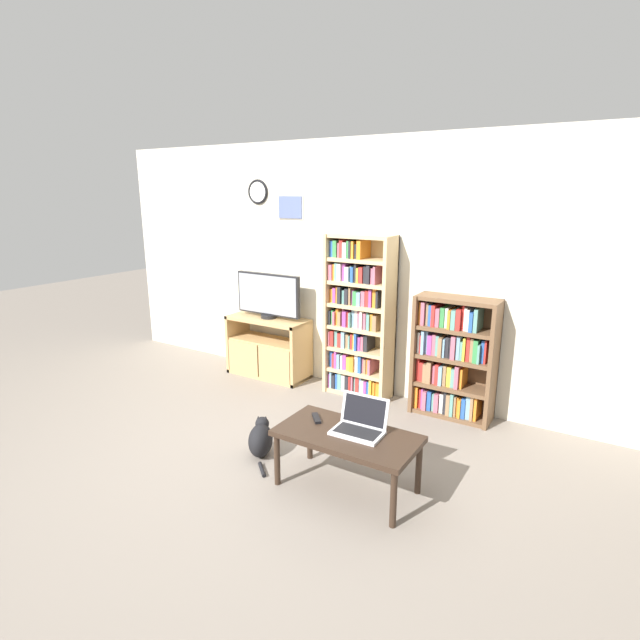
{
  "coord_description": "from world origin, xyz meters",
  "views": [
    {
      "loc": [
        2.39,
        -2.74,
        2.07
      ],
      "look_at": [
        0.06,
        1.0,
        0.94
      ],
      "focal_mm": 28.0,
      "sensor_mm": 36.0,
      "label": 1
    }
  ],
  "objects": [
    {
      "name": "ground_plane",
      "position": [
        0.0,
        0.0,
        0.0
      ],
      "size": [
        18.0,
        18.0,
        0.0
      ],
      "primitive_type": "plane",
      "color": "gray"
    },
    {
      "name": "wall_back",
      "position": [
        -0.01,
        1.84,
        1.3
      ],
      "size": [
        6.58,
        0.09,
        2.6
      ],
      "color": "beige",
      "rests_on": "ground_plane"
    },
    {
      "name": "tv_stand",
      "position": [
        -1.01,
        1.57,
        0.34
      ],
      "size": [
        0.95,
        0.41,
        0.69
      ],
      "color": "tan",
      "rests_on": "ground_plane"
    },
    {
      "name": "television",
      "position": [
        -1.0,
        1.59,
        0.95
      ],
      "size": [
        0.83,
        0.18,
        0.51
      ],
      "color": "black",
      "rests_on": "tv_stand"
    },
    {
      "name": "bookshelf_tall",
      "position": [
        0.1,
        1.67,
        0.81
      ],
      "size": [
        0.7,
        0.3,
        1.67
      ],
      "color": "tan",
      "rests_on": "ground_plane"
    },
    {
      "name": "bookshelf_short",
      "position": [
        1.1,
        1.66,
        0.56
      ],
      "size": [
        0.75,
        0.31,
        1.15
      ],
      "color": "brown",
      "rests_on": "ground_plane"
    },
    {
      "name": "coffee_table",
      "position": [
        0.87,
        0.06,
        0.39
      ],
      "size": [
        0.99,
        0.52,
        0.43
      ],
      "color": "#332319",
      "rests_on": "ground_plane"
    },
    {
      "name": "laptop",
      "position": [
        0.93,
        0.13,
        0.5
      ],
      "size": [
        0.36,
        0.28,
        0.24
      ],
      "rotation": [
        0.0,
        0.0,
        0.03
      ],
      "color": "silver",
      "rests_on": "coffee_table"
    },
    {
      "name": "remote_near_laptop",
      "position": [
        0.57,
        0.13,
        0.44
      ],
      "size": [
        0.14,
        0.15,
        0.02
      ],
      "rotation": [
        0.0,
        0.0,
        0.74
      ],
      "color": "black",
      "rests_on": "coffee_table"
    },
    {
      "name": "cat",
      "position": [
        0.05,
        0.11,
        0.14
      ],
      "size": [
        0.39,
        0.43,
        0.31
      ],
      "rotation": [
        0.0,
        0.0,
        0.46
      ],
      "color": "black",
      "rests_on": "ground_plane"
    }
  ]
}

